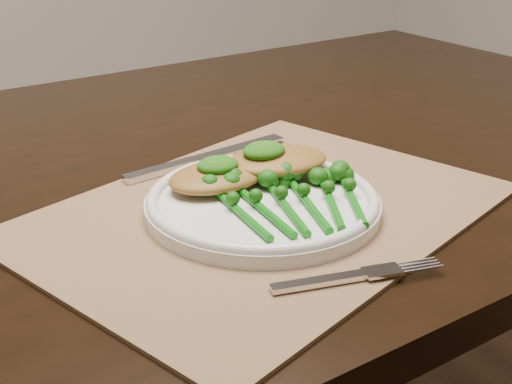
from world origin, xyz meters
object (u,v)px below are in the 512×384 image
chicken_fillet_left (218,176)px  broccolini_bundle (298,206)px  placemat (264,211)px  dinner_plate (263,202)px

chicken_fillet_left → broccolini_bundle: 0.10m
placemat → broccolini_bundle: broccolini_bundle is taller
dinner_plate → placemat: bearing=43.6°
broccolini_bundle → dinner_plate: bearing=128.1°
dinner_plate → broccolini_bundle: broccolini_bundle is taller
dinner_plate → chicken_fillet_left: size_ratio=2.14×
dinner_plate → broccolini_bundle: size_ratio=1.29×
placemat → dinner_plate: bearing=-153.8°
broccolini_bundle → placemat: bearing=121.4°
dinner_plate → chicken_fillet_left: (-0.02, 0.06, 0.02)m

